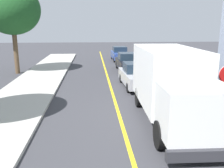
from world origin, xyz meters
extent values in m
cube|color=gold|center=(0.00, 10.00, 0.00)|extent=(0.16, 56.00, 0.01)
cube|color=white|center=(2.21, 9.29, 1.90)|extent=(2.53, 5.06, 2.60)
cube|color=white|center=(2.12, 5.79, 1.45)|extent=(2.33, 2.06, 1.70)
cube|color=#1E2D3D|center=(2.09, 4.89, 1.82)|extent=(2.04, 0.13, 0.75)
cube|color=#2D2D33|center=(2.09, 4.71, 0.42)|extent=(2.40, 0.26, 0.36)
cylinder|color=black|center=(3.17, 5.96, 0.50)|extent=(0.33, 1.01, 1.00)
cylinder|color=black|center=(1.07, 6.02, 0.50)|extent=(0.33, 1.01, 1.00)
cylinder|color=black|center=(3.29, 10.51, 0.50)|extent=(0.33, 1.01, 1.00)
cylinder|color=black|center=(1.19, 10.57, 0.50)|extent=(0.33, 1.01, 1.00)
cube|color=#B7B7BC|center=(1.78, 14.72, 0.65)|extent=(2.00, 4.48, 0.76)
cube|color=#1E2D3D|center=(1.77, 14.87, 1.35)|extent=(1.66, 1.87, 0.64)
cylinder|color=black|center=(2.63, 13.35, 0.32)|extent=(0.25, 0.65, 0.64)
cylinder|color=black|center=(1.05, 13.28, 0.32)|extent=(0.25, 0.65, 0.64)
cylinder|color=black|center=(2.50, 16.16, 0.32)|extent=(0.25, 0.65, 0.64)
cylinder|color=black|center=(0.92, 16.09, 0.32)|extent=(0.25, 0.65, 0.64)
cube|color=black|center=(2.06, 20.89, 0.65)|extent=(1.94, 4.45, 0.76)
cube|color=#1E2D3D|center=(2.05, 21.04, 1.35)|extent=(1.64, 1.85, 0.64)
cylinder|color=black|center=(2.89, 19.51, 0.32)|extent=(0.24, 0.65, 0.64)
cylinder|color=black|center=(1.31, 19.46, 0.32)|extent=(0.24, 0.65, 0.64)
cylinder|color=black|center=(2.80, 22.32, 0.32)|extent=(0.24, 0.65, 0.64)
cylinder|color=black|center=(1.22, 22.27, 0.32)|extent=(0.24, 0.65, 0.64)
cube|color=#2D4793|center=(2.09, 27.77, 0.65)|extent=(1.91, 4.44, 0.76)
cube|color=#1E2D3D|center=(2.09, 27.92, 1.35)|extent=(1.63, 1.84, 0.64)
cylinder|color=black|center=(2.91, 26.38, 0.32)|extent=(0.24, 0.65, 0.64)
cylinder|color=black|center=(1.33, 26.34, 0.32)|extent=(0.24, 0.65, 0.64)
cylinder|color=black|center=(2.84, 29.19, 0.32)|extent=(0.24, 0.65, 0.64)
cylinder|color=black|center=(1.26, 29.15, 0.32)|extent=(0.24, 0.65, 0.64)
cube|color=#B7B7BC|center=(5.20, 14.59, 0.65)|extent=(1.87, 4.43, 0.76)
cube|color=#1E2D3D|center=(5.20, 14.44, 1.35)|extent=(1.61, 1.83, 0.64)
cylinder|color=black|center=(4.43, 16.01, 0.32)|extent=(0.23, 0.64, 0.64)
cylinder|color=black|center=(6.01, 15.98, 0.32)|extent=(0.23, 0.64, 0.64)
cylinder|color=black|center=(4.39, 13.19, 0.32)|extent=(0.23, 0.64, 0.64)
cylinder|color=black|center=(5.97, 13.17, 0.32)|extent=(0.23, 0.64, 0.64)
cylinder|color=brown|center=(-7.91, 20.37, 1.74)|extent=(0.39, 0.39, 3.49)
ellipsoid|color=#1E5123|center=(-7.91, 20.37, 5.49)|extent=(4.71, 4.71, 4.24)
camera|label=1|loc=(-1.22, -1.61, 4.21)|focal=39.03mm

